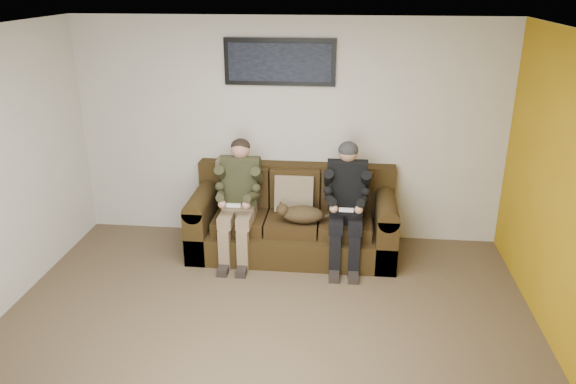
# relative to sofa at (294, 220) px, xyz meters

# --- Properties ---
(floor) EXTENTS (5.00, 5.00, 0.00)m
(floor) POSITION_rel_sofa_xyz_m (-0.10, -1.83, -0.36)
(floor) COLOR brown
(floor) RESTS_ON ground
(ceiling) EXTENTS (5.00, 5.00, 0.00)m
(ceiling) POSITION_rel_sofa_xyz_m (-0.10, -1.83, 2.24)
(ceiling) COLOR silver
(ceiling) RESTS_ON ground
(wall_back) EXTENTS (5.00, 0.00, 5.00)m
(wall_back) POSITION_rel_sofa_xyz_m (-0.10, 0.42, 0.94)
(wall_back) COLOR beige
(wall_back) RESTS_ON ground
(sofa) EXTENTS (2.31, 1.00, 0.94)m
(sofa) POSITION_rel_sofa_xyz_m (0.00, 0.00, 0.00)
(sofa) COLOR #34250F
(sofa) RESTS_ON ground
(throw_pillow) EXTENTS (0.44, 0.21, 0.44)m
(throw_pillow) POSITION_rel_sofa_xyz_m (0.00, 0.04, 0.31)
(throw_pillow) COLOR #7E6C52
(throw_pillow) RESTS_ON sofa
(throw_blanket) EXTENTS (0.47, 0.23, 0.08)m
(throw_blanket) POSITION_rel_sofa_xyz_m (-0.70, 0.29, 0.59)
(throw_blanket) COLOR gray
(throw_blanket) RESTS_ON sofa
(person_left) EXTENTS (0.51, 0.87, 1.32)m
(person_left) POSITION_rel_sofa_xyz_m (-0.59, -0.19, 0.39)
(person_left) COLOR #866F54
(person_left) RESTS_ON sofa
(person_right) EXTENTS (0.51, 0.86, 1.33)m
(person_right) POSITION_rel_sofa_xyz_m (0.59, -0.19, 0.39)
(person_right) COLOR black
(person_right) RESTS_ON sofa
(cat) EXTENTS (0.66, 0.26, 0.24)m
(cat) POSITION_rel_sofa_xyz_m (0.10, -0.28, 0.21)
(cat) COLOR #4F3A1F
(cat) RESTS_ON sofa
(framed_poster) EXTENTS (1.25, 0.05, 0.52)m
(framed_poster) POSITION_rel_sofa_xyz_m (-0.20, 0.38, 1.74)
(framed_poster) COLOR black
(framed_poster) RESTS_ON wall_back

